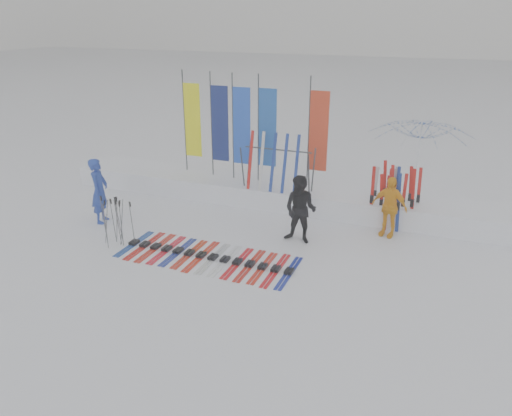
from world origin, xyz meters
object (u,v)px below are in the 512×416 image
at_px(person_yellow, 389,207).
at_px(ski_row, 207,256).
at_px(tent_canopy, 417,163).
at_px(ski_rack, 278,163).
at_px(person_blue, 99,191).
at_px(person_black, 300,210).

relative_size(person_yellow, ski_row, 0.38).
distance_m(tent_canopy, ski_rack, 4.06).
relative_size(ski_row, ski_rack, 2.08).
bearing_deg(person_blue, tent_canopy, -78.97).
relative_size(person_blue, ski_rack, 0.89).
bearing_deg(ski_row, person_blue, 166.10).
distance_m(tent_canopy, ski_row, 6.89).
distance_m(person_yellow, ski_row, 4.81).
bearing_deg(tent_canopy, ski_rack, -156.05).
height_order(person_black, person_yellow, person_black).
xyz_separation_m(person_black, ski_row, (-1.77, -1.67, -0.83)).
distance_m(person_blue, tent_canopy, 9.04).
xyz_separation_m(person_yellow, ski_row, (-3.77, -2.88, -0.76)).
relative_size(person_blue, tent_canopy, 0.61).
bearing_deg(ski_rack, person_yellow, -13.37).
distance_m(person_black, ski_rack, 2.43).
relative_size(tent_canopy, ski_rack, 1.45).
relative_size(person_black, ski_rack, 0.85).
distance_m(person_yellow, ski_rack, 3.44).
xyz_separation_m(person_yellow, tent_canopy, (0.41, 2.43, 0.53)).
bearing_deg(ski_row, person_black, 43.37).
bearing_deg(person_yellow, ski_row, -127.05).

